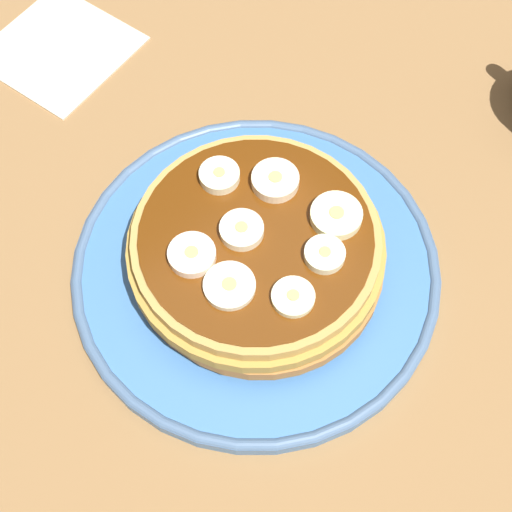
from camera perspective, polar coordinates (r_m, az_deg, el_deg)
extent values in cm
cube|color=olive|center=(54.88, 0.00, -2.08)|extent=(140.00, 140.00, 3.00)
cylinder|color=#3F72B2|center=(53.00, 0.00, -1.08)|extent=(26.01, 26.01, 1.20)
torus|color=#496588|center=(52.63, 0.00, -0.87)|extent=(26.07, 26.07, 0.84)
cylinder|color=#A65E37|center=(52.10, -0.76, -0.31)|extent=(16.87, 16.87, 1.06)
cylinder|color=#A56C37|center=(50.88, 0.45, -0.34)|extent=(16.71, 16.71, 1.06)
cylinder|color=#AB873B|center=(50.03, 0.53, 0.40)|extent=(17.42, 17.42, 1.06)
cylinder|color=tan|center=(49.43, 0.04, 1.67)|extent=(16.56, 16.56, 1.06)
cylinder|color=#592B0A|center=(48.67, 0.00, 1.55)|extent=(15.54, 15.54, 0.16)
cylinder|color=#F5E8BD|center=(48.49, -1.11, 1.97)|extent=(2.92, 2.92, 0.84)
cylinder|color=tan|center=(48.09, -1.12, 2.25)|extent=(0.82, 0.82, 0.08)
cylinder|color=#EEEEC0|center=(47.82, 5.26, 0.08)|extent=(2.66, 2.66, 0.81)
cylinder|color=tan|center=(47.42, 5.31, 0.34)|extent=(0.75, 0.75, 0.08)
cylinder|color=#FEE4C6|center=(47.76, -4.92, 0.05)|extent=(3.11, 3.11, 0.85)
cylinder|color=tan|center=(47.35, -4.97, 0.32)|extent=(0.87, 0.87, 0.08)
cylinder|color=#FBE4BA|center=(50.47, 1.48, 5.76)|extent=(3.24, 3.24, 0.96)
cylinder|color=tan|center=(50.04, 1.49, 6.09)|extent=(0.91, 0.91, 0.08)
cylinder|color=#EEEEB6|center=(46.43, 2.85, -3.19)|extent=(2.75, 2.75, 0.62)
cylinder|color=tan|center=(46.12, 2.87, -3.00)|extent=(0.77, 0.77, 0.08)
cylinder|color=#EBE6C2|center=(46.74, -2.05, -2.33)|extent=(3.33, 3.33, 0.61)
cylinder|color=tan|center=(46.43, -2.06, -2.14)|extent=(0.93, 0.93, 0.08)
cylinder|color=#F3ECBE|center=(50.79, -2.81, 6.13)|extent=(2.78, 2.78, 0.89)
cylinder|color=tan|center=(50.39, -2.84, 6.43)|extent=(0.78, 0.78, 0.08)
cylinder|color=#F7F4B5|center=(49.30, 6.15, 3.05)|extent=(3.46, 3.46, 0.88)
cylinder|color=tan|center=(48.89, 6.20, 3.34)|extent=(0.97, 0.97, 0.08)
cube|color=beige|center=(68.08, -14.81, 15.12)|extent=(13.45, 13.45, 0.30)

